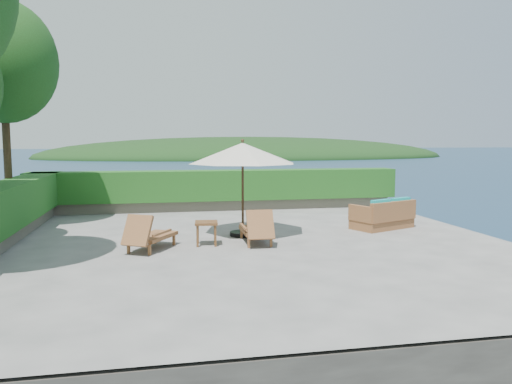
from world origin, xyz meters
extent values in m
plane|color=gray|center=(0.00, 0.00, 0.00)|extent=(12.00, 12.00, 0.00)
cube|color=#5A5348|center=(0.00, 0.00, -1.55)|extent=(12.00, 12.00, 3.00)
plane|color=#19344E|center=(0.00, 0.00, -3.00)|extent=(600.00, 600.00, 0.00)
ellipsoid|color=black|center=(25.00, 140.00, -3.00)|extent=(126.00, 57.60, 12.60)
cube|color=#6B6556|center=(0.00, 5.60, 0.18)|extent=(12.00, 0.60, 0.36)
cube|color=#1B4B15|center=(0.00, 5.60, 0.85)|extent=(12.40, 0.90, 1.00)
cylinder|color=#48311B|center=(-6.00, 3.20, 2.34)|extent=(0.20, 0.20, 4.68)
ellipsoid|color=#1C3A12|center=(-6.00, 3.20, 4.42)|extent=(2.80, 2.80, 3.22)
cylinder|color=black|center=(-0.01, 0.90, 0.05)|extent=(0.73, 0.73, 0.10)
cylinder|color=#362213|center=(-0.01, 0.90, 1.16)|extent=(0.07, 0.07, 2.31)
cone|color=beige|center=(-0.01, 0.90, 2.05)|extent=(3.01, 3.01, 0.51)
sphere|color=#362213|center=(-0.01, 0.90, 2.36)|extent=(0.09, 0.09, 0.08)
cube|color=#955A36|center=(-2.70, -0.58, 0.12)|extent=(0.07, 0.07, 0.23)
cube|color=#955A36|center=(-2.27, -0.83, 0.12)|extent=(0.07, 0.07, 0.23)
cube|color=#955A36|center=(-2.17, 0.35, 0.12)|extent=(0.07, 0.07, 0.23)
cube|color=#955A36|center=(-1.74, 0.11, 0.12)|extent=(0.07, 0.07, 0.23)
cube|color=#955A36|center=(-2.17, -0.16, 0.27)|extent=(1.08, 1.30, 0.08)
cube|color=#955A36|center=(-2.50, -0.74, 0.52)|extent=(0.70, 0.62, 0.62)
cube|color=#955A36|center=(-2.53, -0.16, 0.40)|extent=(0.42, 0.69, 0.04)
cube|color=#955A36|center=(-2.00, -0.46, 0.40)|extent=(0.42, 0.69, 0.04)
cube|color=#955A36|center=(-0.12, -0.52, 0.12)|extent=(0.05, 0.05, 0.23)
cube|color=#955A36|center=(0.38, -0.52, 0.12)|extent=(0.05, 0.05, 0.23)
cube|color=#955A36|center=(-0.11, 0.56, 0.12)|extent=(0.05, 0.05, 0.23)
cube|color=#955A36|center=(0.40, 0.56, 0.12)|extent=(0.05, 0.05, 0.23)
cube|color=#955A36|center=(0.14, 0.11, 0.27)|extent=(0.61, 1.18, 0.08)
cube|color=#955A36|center=(0.13, -0.56, 0.52)|extent=(0.60, 0.39, 0.63)
cube|color=#955A36|center=(-0.17, -0.06, 0.40)|extent=(0.07, 0.77, 0.04)
cube|color=#955A36|center=(0.44, -0.07, 0.40)|extent=(0.07, 0.77, 0.04)
cube|color=brown|center=(-1.23, -0.21, 0.24)|extent=(0.05, 0.05, 0.48)
cube|color=brown|center=(-0.83, -0.25, 0.24)|extent=(0.05, 0.05, 0.48)
cube|color=brown|center=(-1.19, 0.18, 0.24)|extent=(0.05, 0.05, 0.48)
cube|color=brown|center=(-0.80, 0.14, 0.24)|extent=(0.05, 0.05, 0.48)
cube|color=brown|center=(-1.01, -0.03, 0.51)|extent=(0.55, 0.55, 0.06)
cube|color=#955A36|center=(3.85, 1.22, 0.19)|extent=(1.86, 1.42, 0.37)
cube|color=#955A36|center=(4.00, 0.86, 0.51)|extent=(1.58, 0.78, 0.51)
cube|color=#955A36|center=(3.12, 0.91, 0.46)|extent=(0.43, 0.81, 0.42)
cube|color=#955A36|center=(4.58, 1.54, 0.46)|extent=(0.43, 0.81, 0.42)
cube|color=#16A0A2|center=(3.47, 1.11, 0.45)|extent=(0.93, 0.90, 0.17)
cube|color=#16A0A2|center=(4.19, 1.42, 0.45)|extent=(0.93, 0.90, 0.17)
cube|color=#16A0A2|center=(3.61, 0.80, 0.67)|extent=(0.65, 0.38, 0.33)
cube|color=#16A0A2|center=(4.33, 1.10, 0.67)|extent=(0.65, 0.38, 0.33)
camera|label=1|loc=(-2.07, -11.17, 2.38)|focal=35.00mm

